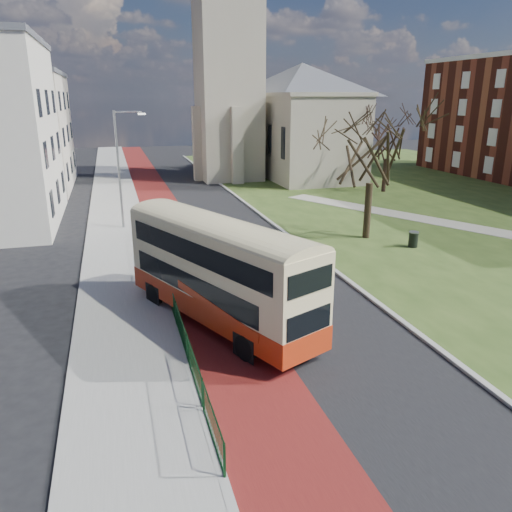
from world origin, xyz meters
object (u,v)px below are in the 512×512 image
object	(u,v)px
bus	(218,268)
streetlamp	(121,164)
litter_bin	(413,239)
winter_tree_near	(373,138)
winter_tree_far	(388,132)

from	to	relation	value
bus	streetlamp	bearing A→B (deg)	76.44
streetlamp	litter_bin	xyz separation A→B (m)	(17.04, -9.83, -4.06)
winter_tree_near	litter_bin	size ratio (longest dim) A/B	9.56
streetlamp	winter_tree_near	size ratio (longest dim) A/B	0.86
winter_tree_far	litter_bin	distance (m)	20.02
winter_tree_near	winter_tree_far	world-z (taller)	winter_tree_near
bus	litter_bin	distance (m)	15.83
winter_tree_far	bus	bearing A→B (deg)	-131.32
winter_tree_near	litter_bin	xyz separation A→B (m)	(1.75, -2.80, -5.98)
streetlamp	winter_tree_far	world-z (taller)	winter_tree_far
streetlamp	litter_bin	world-z (taller)	streetlamp
winter_tree_far	litter_bin	bearing A→B (deg)	-114.49
winter_tree_near	winter_tree_far	size ratio (longest dim) A/B	1.13
streetlamp	winter_tree_far	bearing A→B (deg)	17.21
litter_bin	winter_tree_near	bearing A→B (deg)	122.06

